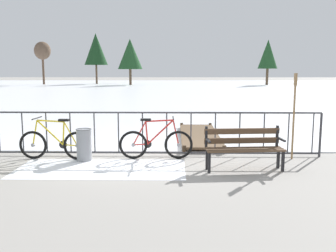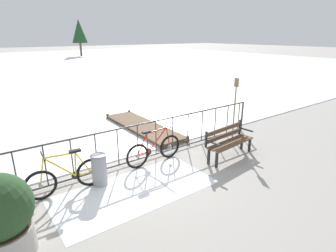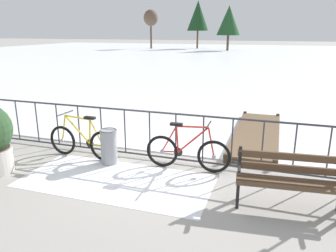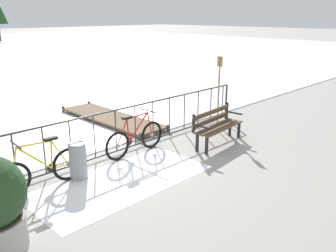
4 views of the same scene
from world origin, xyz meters
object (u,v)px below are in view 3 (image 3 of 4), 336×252
at_px(bicycle_near_railing, 83,142).
at_px(bicycle_second, 187,152).
at_px(trash_bin, 109,146).
at_px(park_bench, 289,176).

bearing_deg(bicycle_near_railing, bicycle_second, 2.50).
xyz_separation_m(bicycle_second, trash_bin, (-1.62, -0.20, 0.00)).
bearing_deg(bicycle_near_railing, park_bench, -10.61).
bearing_deg(bicycle_near_railing, trash_bin, -8.17).
distance_m(bicycle_near_railing, bicycle_second, 2.31).
bearing_deg(trash_bin, bicycle_second, 7.03).
bearing_deg(park_bench, trash_bin, 168.91).
distance_m(bicycle_second, park_bench, 2.07).
relative_size(bicycle_near_railing, park_bench, 1.04).
relative_size(park_bench, trash_bin, 2.24).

